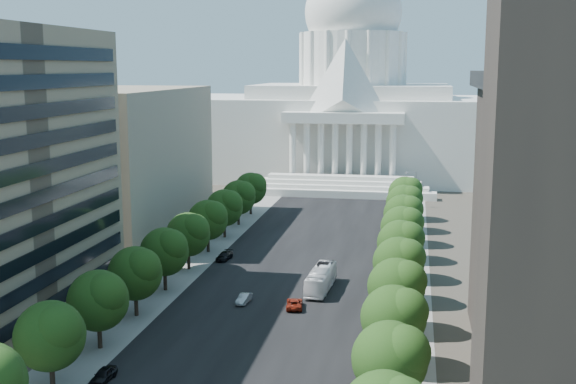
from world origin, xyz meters
The scene contains 33 objects.
road_asphalt centered at (0.00, 90.00, 0.00)m, with size 30.00×260.00×0.01m, color black.
sidewalk_left centered at (-19.00, 90.00, 0.00)m, with size 8.00×260.00×0.02m, color gray.
sidewalk_right centered at (19.00, 90.00, 0.00)m, with size 8.00×260.00×0.02m, color gray.
capitol centered at (0.00, 184.89, 20.01)m, with size 120.00×56.00×73.00m.
office_block_left_far centered at (-48.00, 100.00, 15.00)m, with size 38.00×52.00×30.00m, color gray.
tree_l_b centered at (-17.66, 23.81, 6.45)m, with size 7.79×7.60×9.97m.
tree_l_c centered at (-17.66, 35.81, 6.45)m, with size 7.79×7.60×9.97m.
tree_l_d centered at (-17.66, 47.81, 6.45)m, with size 7.79×7.60×9.97m.
tree_l_e centered at (-17.66, 59.81, 6.45)m, with size 7.79×7.60×9.97m.
tree_l_f centered at (-17.66, 71.81, 6.45)m, with size 7.79×7.60×9.97m.
tree_l_g centered at (-17.66, 83.81, 6.45)m, with size 7.79×7.60×9.97m.
tree_l_h centered at (-17.66, 95.81, 6.45)m, with size 7.79×7.60×9.97m.
tree_l_i centered at (-17.66, 107.81, 6.45)m, with size 7.79×7.60×9.97m.
tree_l_j centered at (-17.66, 119.81, 6.45)m, with size 7.79×7.60×9.97m.
tree_r_b centered at (18.34, 23.81, 6.45)m, with size 7.79×7.60×9.97m.
tree_r_c centered at (18.34, 35.81, 6.45)m, with size 7.79×7.60×9.97m.
tree_r_d centered at (18.34, 47.81, 6.45)m, with size 7.79×7.60×9.97m.
tree_r_e centered at (18.34, 59.81, 6.45)m, with size 7.79×7.60×9.97m.
tree_r_f centered at (18.34, 71.81, 6.45)m, with size 7.79×7.60×9.97m.
tree_r_g centered at (18.34, 83.81, 6.45)m, with size 7.79×7.60×9.97m.
tree_r_h centered at (18.34, 95.81, 6.45)m, with size 7.79×7.60×9.97m.
tree_r_i centered at (18.34, 107.81, 6.45)m, with size 7.79×7.60×9.97m.
tree_r_j centered at (18.34, 119.81, 6.45)m, with size 7.79×7.60×9.97m.
streetlight_b centered at (19.90, 35.00, 5.82)m, with size 2.61×0.44×9.00m.
streetlight_c centered at (19.90, 60.00, 5.82)m, with size 2.61×0.44×9.00m.
streetlight_d centered at (19.90, 85.00, 5.82)m, with size 2.61×0.44×9.00m.
streetlight_e centered at (19.90, 110.00, 5.82)m, with size 2.61×0.44×9.00m.
streetlight_f centered at (19.90, 135.00, 5.82)m, with size 2.61×0.44×9.00m.
car_dark_a centered at (-13.50, 26.99, 0.73)m, with size 1.72×4.27×1.46m, color black.
car_silver centered at (-4.39, 55.95, 0.67)m, with size 1.41×4.05×1.34m, color #A4A6AC.
car_red centered at (3.36, 54.98, 0.69)m, with size 2.27×4.93×1.37m, color maroon.
car_dark_b centered at (-13.50, 78.92, 0.71)m, with size 1.98×4.87×1.41m, color black.
city_bus centered at (6.00, 64.27, 1.75)m, with size 2.94×12.58×3.50m, color silver.
Camera 1 is at (19.74, -43.71, 34.51)m, focal length 45.00 mm.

